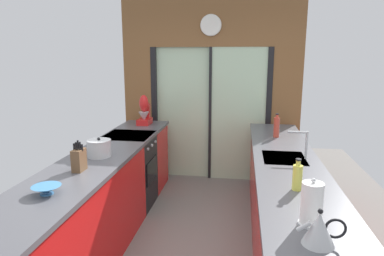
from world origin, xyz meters
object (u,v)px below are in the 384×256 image
soap_bottle_far (277,127)px  stand_mixer (144,113)px  stock_pot (99,148)px  kettle (319,229)px  knife_block (79,160)px  paper_towel_roll (312,204)px  soap_bottle_near (297,177)px  oven_range (130,171)px  mixing_bowl (47,190)px

soap_bottle_far → stand_mixer: bearing=163.6°
stock_pot → kettle: bearing=-37.1°
knife_block → stand_mixer: size_ratio=0.64×
kettle → paper_towel_roll: paper_towel_roll is taller
stand_mixer → soap_bottle_near: 2.82m
oven_range → soap_bottle_near: (1.80, -1.51, 0.57)m
knife_block → paper_towel_roll: bearing=-21.7°
mixing_bowl → soap_bottle_far: bearing=48.4°
kettle → paper_towel_roll: bearing=90.5°
stand_mixer → mixing_bowl: bearing=-90.0°
paper_towel_roll → mixing_bowl: bearing=173.7°
stock_pot → kettle: size_ratio=0.91×
knife_block → soap_bottle_near: (1.78, -0.17, 0.00)m
mixing_bowl → kettle: bearing=-13.0°
stand_mixer → soap_bottle_near: (1.78, -2.19, -0.06)m
stand_mixer → soap_bottle_near: bearing=-50.9°
soap_bottle_far → knife_block: bearing=-140.0°
mixing_bowl → kettle: 1.83m
soap_bottle_far → kettle: bearing=-90.0°
mixing_bowl → stand_mixer: (0.00, 2.53, 0.13)m
knife_block → stock_pot: (0.00, 0.42, -0.02)m
knife_block → kettle: knife_block is taller
knife_block → soap_bottle_far: size_ratio=0.93×
mixing_bowl → soap_bottle_near: bearing=10.9°
stand_mixer → stock_pot: (-0.00, -1.59, -0.08)m
mixing_bowl → kettle: (1.78, -0.41, 0.05)m
kettle → soap_bottle_far: (-0.00, 2.42, 0.04)m
stand_mixer → kettle: stand_mixer is taller
oven_range → soap_bottle_near: 2.42m
soap_bottle_near → knife_block: bearing=174.6°
mixing_bowl → stand_mixer: size_ratio=0.49×
soap_bottle_near → stand_mixer: bearing=129.1°
knife_block → soap_bottle_far: (1.78, 1.49, 0.03)m
soap_bottle_far → paper_towel_roll: 2.20m
mixing_bowl → soap_bottle_far: (1.78, 2.01, 0.09)m
mixing_bowl → paper_towel_roll: size_ratio=0.72×
knife_block → stock_pot: bearing=90.0°
knife_block → paper_towel_roll: (1.78, -0.71, 0.03)m
stock_pot → paper_towel_roll: size_ratio=0.81×
stand_mixer → soap_bottle_far: (1.78, -0.52, -0.04)m
mixing_bowl → kettle: size_ratio=0.81×
stock_pot → paper_towel_roll: (1.78, -1.13, 0.05)m
knife_block → stock_pot: knife_block is taller
stock_pot → soap_bottle_near: (1.78, -0.59, 0.02)m
kettle → mixing_bowl: bearing=167.0°
stock_pot → paper_towel_roll: paper_towel_roll is taller
mixing_bowl → soap_bottle_near: size_ratio=0.87×
soap_bottle_far → paper_towel_roll: bearing=-90.0°
mixing_bowl → stand_mixer: bearing=90.0°
stand_mixer → stock_pot: bearing=-90.0°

